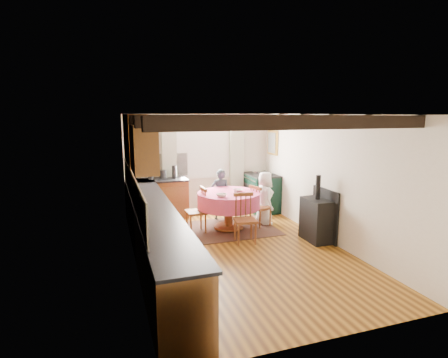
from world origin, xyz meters
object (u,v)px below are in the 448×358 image
object	(u,v)px
aga_range	(261,192)
cup	(235,191)
cast_iron_stove	(317,208)
child_far	(220,195)
child_right	(265,198)
chair_near	(245,219)
dining_table	(229,211)
chair_right	(260,206)
chair_left	(196,210)

from	to	relation	value
aga_range	cup	bearing A→B (deg)	-133.36
cast_iron_stove	child_far	bearing A→B (deg)	124.83
child_right	cup	distance (m)	0.79
child_right	chair_near	bearing A→B (deg)	141.46
dining_table	cup	bearing A→B (deg)	-19.07
dining_table	chair_near	world-z (taller)	chair_near
chair_near	chair_right	world-z (taller)	chair_near
dining_table	aga_range	xyz separation A→B (m)	(1.26, 1.15, 0.08)
chair_near	cup	xyz separation A→B (m)	(0.09, 0.81, 0.36)
aga_range	cup	xyz separation A→B (m)	(-1.13, -1.19, 0.36)
dining_table	chair_right	distance (m)	0.72
chair_near	chair_right	size ratio (longest dim) A/B	1.03
dining_table	cast_iron_stove	distance (m)	1.83
chair_near	child_far	size ratio (longest dim) A/B	0.80
chair_left	cast_iron_stove	size ratio (longest dim) A/B	0.74
cup	child_right	bearing A→B (deg)	10.64
chair_left	chair_near	bearing A→B (deg)	39.04
chair_right	cup	xyz separation A→B (m)	(-0.59, -0.02, 0.38)
aga_range	chair_left	bearing A→B (deg)	-149.69
chair_left	cast_iron_stove	distance (m)	2.39
child_far	chair_left	bearing A→B (deg)	51.97
chair_near	child_right	xyz separation A→B (m)	(0.83, 0.94, 0.12)
aga_range	cup	world-z (taller)	aga_range
dining_table	aga_range	bearing A→B (deg)	42.43
aga_range	child_far	distance (m)	1.29
child_far	cup	size ratio (longest dim) A/B	13.22
chair_near	dining_table	bearing A→B (deg)	100.14
chair_left	child_right	xyz separation A→B (m)	(1.58, 0.09, 0.11)
aga_range	cast_iron_stove	xyz separation A→B (m)	(0.11, -2.33, 0.16)
dining_table	cast_iron_stove	world-z (taller)	cast_iron_stove
chair_right	child_far	world-z (taller)	child_far
cast_iron_stove	child_right	xyz separation A→B (m)	(-0.50, 1.28, -0.06)
chair_right	aga_range	distance (m)	1.29
cast_iron_stove	dining_table	bearing A→B (deg)	139.03
dining_table	cup	distance (m)	0.46
dining_table	chair_left	distance (m)	0.71
child_far	child_right	world-z (taller)	child_far
cast_iron_stove	chair_left	bearing A→B (deg)	150.18
aga_range	child_far	bearing A→B (deg)	-160.18
chair_right	child_far	size ratio (longest dim) A/B	0.77
aga_range	cast_iron_stove	size ratio (longest dim) A/B	0.81
chair_right	child_far	distance (m)	1.01
dining_table	chair_near	xyz separation A→B (m)	(0.04, -0.85, 0.07)
aga_range	child_right	bearing A→B (deg)	-110.14
dining_table	child_far	distance (m)	0.74
cast_iron_stove	chair_right	bearing A→B (deg)	118.95
chair_near	child_far	xyz separation A→B (m)	(0.01, 1.56, 0.12)
dining_table	cup	world-z (taller)	cup
aga_range	child_far	world-z (taller)	child_far
cast_iron_stove	child_far	distance (m)	2.31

